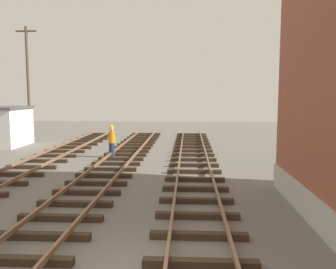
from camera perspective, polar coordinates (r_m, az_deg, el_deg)
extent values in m
cube|color=#38281C|center=(8.21, 5.19, -19.59)|extent=(2.50, 0.24, 0.18)
cube|color=#38281C|center=(9.59, 4.87, -15.61)|extent=(2.50, 0.24, 0.18)
cube|color=#38281C|center=(11.00, 4.65, -12.64)|extent=(2.50, 0.24, 0.18)
cube|color=#38281C|center=(12.44, 4.47, -10.35)|extent=(2.50, 0.24, 0.18)
cube|color=#38281C|center=(13.89, 4.34, -8.53)|extent=(2.50, 0.24, 0.18)
cube|color=#38281C|center=(15.35, 4.23, -7.07)|extent=(2.50, 0.24, 0.18)
cube|color=#38281C|center=(16.83, 4.14, -5.85)|extent=(2.50, 0.24, 0.18)
cube|color=#38281C|center=(18.30, 4.07, -4.84)|extent=(2.50, 0.24, 0.18)
cube|color=#38281C|center=(19.79, 4.01, -3.97)|extent=(2.50, 0.24, 0.18)
cube|color=#38281C|center=(21.27, 3.95, -3.23)|extent=(2.50, 0.24, 0.18)
cube|color=#38281C|center=(22.77, 3.91, -2.58)|extent=(2.50, 0.24, 0.18)
cube|color=#38281C|center=(24.26, 3.87, -2.01)|extent=(2.50, 0.24, 0.18)
cube|color=#38281C|center=(25.75, 3.83, -1.51)|extent=(2.50, 0.24, 0.18)
cube|color=#38281C|center=(27.25, 3.80, -1.07)|extent=(2.50, 0.24, 0.18)
cube|color=#38281C|center=(28.75, 3.77, -0.67)|extent=(2.50, 0.24, 0.18)
cube|color=#38281C|center=(30.25, 3.74, -0.31)|extent=(2.50, 0.24, 0.18)
cube|color=#38281C|center=(31.75, 3.72, 0.02)|extent=(2.50, 0.24, 0.18)
cube|color=#38281C|center=(8.93, -22.69, -17.83)|extent=(2.50, 0.24, 0.18)
cube|color=#38281C|center=(10.06, -19.23, -14.86)|extent=(2.50, 0.24, 0.18)
cube|color=#38281C|center=(11.25, -16.55, -12.46)|extent=(2.50, 0.24, 0.18)
cube|color=#38281C|center=(12.46, -14.42, -10.50)|extent=(2.50, 0.24, 0.18)
cube|color=#38281C|center=(13.70, -12.69, -8.89)|extent=(2.50, 0.24, 0.18)
cube|color=#38281C|center=(14.96, -11.27, -7.54)|extent=(2.50, 0.24, 0.18)
cube|color=#38281C|center=(16.24, -10.07, -6.39)|extent=(2.50, 0.24, 0.18)
cube|color=#38281C|center=(17.53, -9.06, -5.41)|extent=(2.50, 0.24, 0.18)
cube|color=#38281C|center=(18.82, -8.18, -4.57)|extent=(2.50, 0.24, 0.18)
cube|color=#38281C|center=(20.13, -7.42, -3.83)|extent=(2.50, 0.24, 0.18)
cube|color=#38281C|center=(21.44, -6.76, -3.18)|extent=(2.50, 0.24, 0.18)
cube|color=#38281C|center=(22.75, -6.17, -2.61)|extent=(2.50, 0.24, 0.18)
cube|color=#38281C|center=(24.07, -5.65, -2.10)|extent=(2.50, 0.24, 0.18)
cube|color=#38281C|center=(25.39, -5.18, -1.64)|extent=(2.50, 0.24, 0.18)
cube|color=#38281C|center=(26.72, -4.76, -1.23)|extent=(2.50, 0.24, 0.18)
cube|color=#38281C|center=(28.05, -4.37, -0.85)|extent=(2.50, 0.24, 0.18)
cube|color=#38281C|center=(29.38, -4.03, -0.51)|extent=(2.50, 0.24, 0.18)
cube|color=#38281C|center=(30.71, -3.71, -0.20)|extent=(2.50, 0.24, 0.18)
cube|color=#38281C|center=(32.04, -3.42, 0.08)|extent=(2.50, 0.24, 0.18)
cube|color=#38281C|center=(17.62, -22.81, -5.79)|extent=(2.50, 0.24, 0.18)
cube|color=#38281C|center=(19.04, -20.70, -4.80)|extent=(2.50, 0.24, 0.18)
cube|color=#38281C|center=(20.49, -18.88, -3.95)|extent=(2.50, 0.24, 0.18)
cube|color=#38281C|center=(21.96, -17.31, -3.20)|extent=(2.50, 0.24, 0.18)
cube|color=#38281C|center=(23.45, -15.94, -2.55)|extent=(2.50, 0.24, 0.18)
cube|color=#38281C|center=(24.95, -14.74, -1.98)|extent=(2.50, 0.24, 0.18)
cube|color=#38281C|center=(26.47, -13.67, -1.47)|extent=(2.50, 0.24, 0.18)
cube|color=#38281C|center=(27.99, -12.72, -1.01)|extent=(2.50, 0.24, 0.18)
cube|color=#38281C|center=(29.53, -11.87, -0.60)|extent=(2.50, 0.24, 0.18)
cube|color=#38281C|center=(31.07, -11.10, -0.23)|extent=(2.50, 0.24, 0.18)
cube|color=#38281C|center=(32.62, -10.41, 0.10)|extent=(2.50, 0.24, 0.18)
cube|color=silver|center=(27.79, -24.52, 1.01)|extent=(2.80, 3.60, 2.60)
cube|color=#4C4C51|center=(27.70, -24.65, 3.85)|extent=(3.00, 3.80, 0.16)
cylinder|color=brown|center=(33.90, -21.14, 7.76)|extent=(0.24, 0.24, 9.34)
cube|color=#4C3D2D|center=(34.29, -21.45, 14.91)|extent=(1.80, 0.12, 0.12)
cylinder|color=#262D4C|center=(21.09, -8.82, -2.46)|extent=(0.32, 0.32, 0.85)
cylinder|color=orange|center=(20.98, -8.86, -0.43)|extent=(0.40, 0.40, 0.65)
sphere|color=tan|center=(20.94, -8.88, 0.78)|extent=(0.24, 0.24, 0.24)
sphere|color=yellow|center=(20.92, -8.89, 1.16)|extent=(0.22, 0.22, 0.22)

